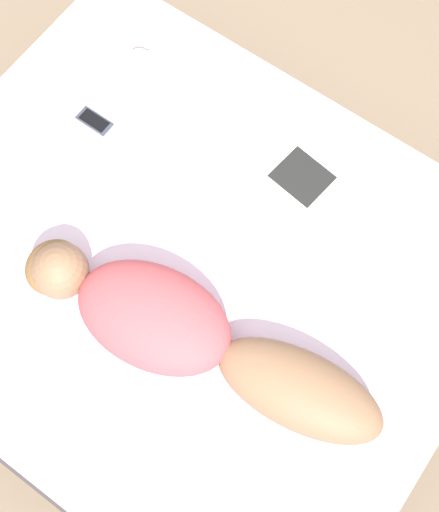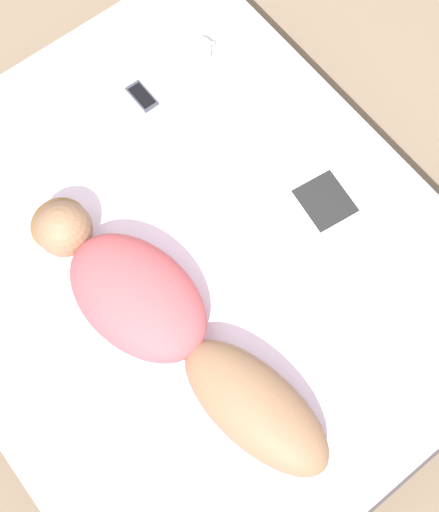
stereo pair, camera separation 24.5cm
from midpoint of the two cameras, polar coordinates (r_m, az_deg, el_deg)
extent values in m
plane|color=#7A6651|center=(3.05, -4.74, -4.58)|extent=(12.00, 12.00, 0.00)
cube|color=#383333|center=(2.86, -5.05, -3.48)|extent=(1.79, 2.13, 0.40)
cube|color=silver|center=(2.59, -5.57, -1.59)|extent=(1.73, 2.07, 0.18)
ellipsoid|color=brown|center=(2.29, 3.37, -11.06)|extent=(0.34, 0.60, 0.17)
ellipsoid|color=#B2474C|center=(2.35, -8.24, -5.25)|extent=(0.43, 0.59, 0.20)
ellipsoid|color=brown|center=(2.47, -15.91, -1.23)|extent=(0.23, 0.22, 0.11)
sphere|color=brown|center=(2.47, -15.41, -1.51)|extent=(0.20, 0.20, 0.20)
cube|color=silver|center=(2.54, 0.09, 2.14)|extent=(0.29, 0.31, 0.01)
cube|color=silver|center=(2.63, 4.00, 5.98)|extent=(0.29, 0.31, 0.01)
cube|color=black|center=(2.62, 4.00, 6.02)|extent=(0.19, 0.21, 0.00)
cylinder|color=white|center=(2.86, -8.89, 14.62)|extent=(0.08, 0.08, 0.09)
cylinder|color=black|center=(2.83, -9.01, 15.07)|extent=(0.07, 0.07, 0.01)
torus|color=white|center=(2.87, -8.30, 15.25)|extent=(0.05, 0.01, 0.05)
cube|color=#333842|center=(2.80, -12.48, 10.19)|extent=(0.06, 0.14, 0.01)
cube|color=black|center=(2.79, -12.51, 10.24)|extent=(0.05, 0.11, 0.00)
camera|label=1|loc=(0.12, -92.89, -7.57)|focal=50.00mm
camera|label=2|loc=(0.12, 87.11, 7.57)|focal=50.00mm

